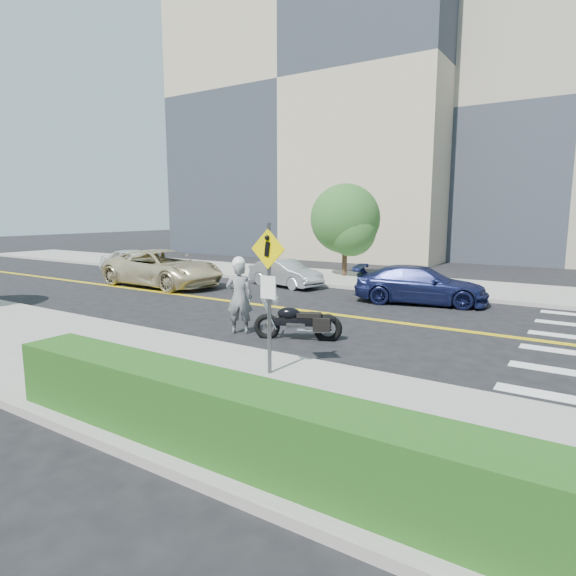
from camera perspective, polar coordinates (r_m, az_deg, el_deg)
The scene contains 13 objects.
ground_plane at distance 17.22m, azimuth -1.62°, elevation -2.25°, with size 120.00×120.00×0.00m, color black.
sidewalk_near at distance 11.97m, azimuth -22.55°, elevation -7.62°, with size 60.00×5.00×0.15m, color #9E9B91.
sidewalk_far at distance 23.68m, azimuth 8.69°, elevation 0.93°, with size 60.00×5.00×0.15m, color #9E9B91.
building_left at distance 41.91m, azimuth 4.46°, elevation 21.58°, with size 22.00×14.00×25.00m, color tan.
hedge at distance 6.43m, azimuth -4.48°, elevation -15.93°, with size 9.00×0.90×1.00m, color #235619.
pedestrian_sign at distance 9.41m, azimuth -2.30°, elevation 0.46°, with size 0.78×0.08×3.00m.
motorcyclist at distance 13.37m, azimuth -5.79°, elevation -0.88°, with size 0.88×0.79×2.15m.
motorcycle at distance 12.73m, azimuth 1.20°, elevation -3.09°, with size 2.27×0.69×1.38m, color black, non-canonical shape.
suv at distance 22.67m, azimuth -14.60°, elevation 2.31°, with size 2.75×5.97×1.66m, color beige.
parked_car_white at distance 26.38m, azimuth -17.55°, elevation 2.89°, with size 1.75×4.34×1.48m, color white.
parked_car_silver at distance 21.81m, azimuth -0.32°, elevation 1.77°, with size 1.30×3.72×1.22m, color #B3B5BB.
parked_car_blue at distance 18.45m, azimuth 15.39°, elevation 0.38°, with size 1.95×4.79×1.39m, color navy.
tree_far_a at distance 24.51m, azimuth 6.80°, elevation 8.14°, with size 3.49×3.49×4.77m.
Camera 1 is at (9.55, -13.92, 3.36)m, focal length 30.00 mm.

